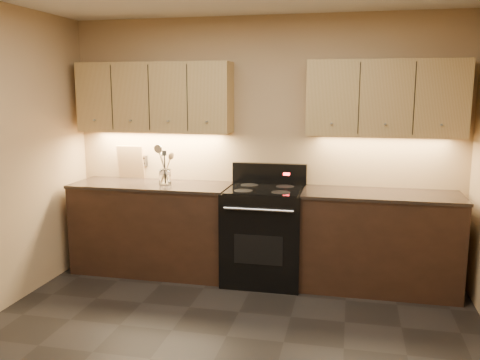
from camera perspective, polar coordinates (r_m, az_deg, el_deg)
name	(u,v)px	position (r m, az deg, el deg)	size (l,w,h in m)	color
wall_back	(263,147)	(5.20, 2.55, 3.72)	(4.00, 0.04, 2.60)	tan
counter_left	(153,227)	(5.38, -9.76, -5.27)	(1.62, 0.62, 0.93)	black
counter_right	(379,241)	(5.00, 15.38, -6.65)	(1.46, 0.62, 0.93)	black
stove	(264,233)	(5.04, 2.75, -6.01)	(0.76, 0.68, 1.14)	black
upper_cab_left	(154,97)	(5.33, -9.58, 9.13)	(1.60, 0.30, 0.70)	tan
upper_cab_right	(385,98)	(4.95, 16.02, 8.83)	(1.44, 0.30, 0.70)	tan
outlet_plate	(144,161)	(5.59, -10.73, 2.13)	(0.09, 0.01, 0.12)	#B2B5BA
utensil_crock	(165,177)	(5.23, -8.41, 0.33)	(0.15, 0.15, 0.15)	white
cutting_board	(131,162)	(5.61, -12.18, 1.99)	(0.29, 0.02, 0.36)	tan
wooden_spoon	(162,167)	(5.22, -8.80, 1.48)	(0.06, 0.06, 0.32)	tan
black_turner	(165,166)	(5.18, -8.42, 1.52)	(0.08, 0.08, 0.34)	black
steel_spatula	(167,164)	(5.21, -8.20, 1.84)	(0.08, 0.08, 0.38)	silver
steel_skimmer	(168,164)	(5.18, -8.07, 1.78)	(0.09, 0.09, 0.38)	silver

